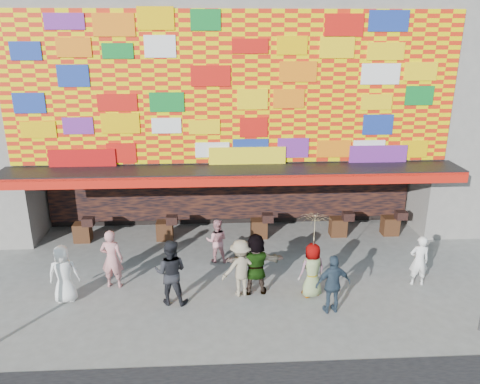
% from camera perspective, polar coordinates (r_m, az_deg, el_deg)
% --- Properties ---
extents(ground, '(90.00, 90.00, 0.00)m').
position_cam_1_polar(ground, '(13.59, -0.18, -13.62)').
color(ground, slate).
rests_on(ground, ground).
extents(shop_building, '(15.20, 9.40, 10.00)m').
position_cam_1_polar(shop_building, '(19.74, -1.45, 12.86)').
color(shop_building, gray).
rests_on(shop_building, ground).
extents(ped_a, '(0.90, 0.65, 1.71)m').
position_cam_1_polar(ped_a, '(14.27, -20.70, -9.32)').
color(ped_a, white).
rests_on(ped_a, ground).
extents(ped_b, '(0.72, 0.52, 1.84)m').
position_cam_1_polar(ped_b, '(14.55, -15.35, -7.87)').
color(ped_b, tan).
rests_on(ped_b, ground).
extents(ped_c, '(1.03, 0.86, 1.92)m').
position_cam_1_polar(ped_c, '(13.39, -8.45, -9.63)').
color(ped_c, black).
rests_on(ped_c, ground).
extents(ped_d, '(1.25, 0.94, 1.73)m').
position_cam_1_polar(ped_d, '(13.66, 0.09, -9.25)').
color(ped_d, gray).
rests_on(ped_d, ground).
extents(ped_e, '(1.05, 0.56, 1.70)m').
position_cam_1_polar(ped_e, '(13.13, 11.28, -10.97)').
color(ped_e, '#2D3E4F').
rests_on(ped_e, ground).
extents(ped_f, '(1.76, 0.65, 1.87)m').
position_cam_1_polar(ped_f, '(13.73, 1.92, -8.76)').
color(ped_f, gray).
rests_on(ped_f, ground).
extents(ped_g, '(0.92, 0.74, 1.64)m').
position_cam_1_polar(ped_g, '(13.79, 8.78, -9.41)').
color(ped_g, gray).
rests_on(ped_g, ground).
extents(ped_h, '(0.60, 0.42, 1.59)m').
position_cam_1_polar(ped_h, '(15.20, 20.99, -7.82)').
color(ped_h, white).
rests_on(ped_h, ground).
extents(ped_i, '(0.76, 0.62, 1.50)m').
position_cam_1_polar(ped_i, '(15.62, -2.84, -5.95)').
color(ped_i, '#CD848C').
rests_on(ped_i, ground).
extents(parasol, '(1.21, 1.22, 1.80)m').
position_cam_1_polar(parasol, '(13.23, 9.06, -4.41)').
color(parasol, '#D7C687').
rests_on(parasol, ground).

